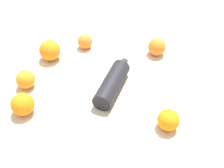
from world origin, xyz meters
TOP-DOWN VIEW (x-y plane):
  - ground_plane at (0.00, 0.00)m, footprint 2.40×2.40m
  - water_bottle at (0.01, -0.00)m, footprint 0.12×0.27m
  - orange_0 at (-0.17, -0.27)m, footprint 0.08×0.08m
  - orange_1 at (-0.29, -0.01)m, footprint 0.08×0.08m
  - orange_2 at (0.04, 0.26)m, footprint 0.07×0.07m
  - orange_3 at (-0.25, -0.18)m, footprint 0.07×0.07m
  - orange_4 at (-0.22, 0.13)m, footprint 0.06×0.06m
  - orange_5 at (0.25, -0.06)m, footprint 0.07×0.07m

SIDE VIEW (x-z plane):
  - ground_plane at x=0.00m, z-range 0.00..0.00m
  - orange_4 at x=-0.22m, z-range 0.00..0.06m
  - water_bottle at x=0.01m, z-range 0.00..0.07m
  - orange_3 at x=-0.25m, z-range 0.00..0.07m
  - orange_5 at x=0.25m, z-range 0.00..0.07m
  - orange_2 at x=0.04m, z-range 0.00..0.07m
  - orange_0 at x=-0.17m, z-range 0.00..0.08m
  - orange_1 at x=-0.29m, z-range 0.00..0.08m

